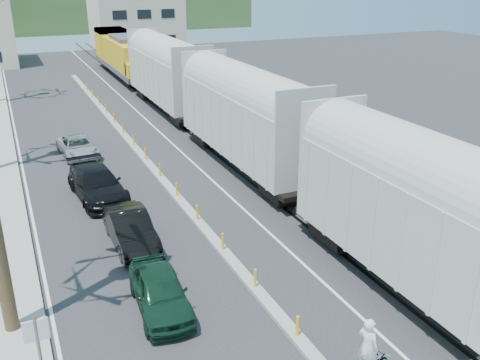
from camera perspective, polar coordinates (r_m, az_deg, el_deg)
name	(u,v)px	position (r m, az deg, el deg)	size (l,w,h in m)	color
rails	(183,120)	(40.98, -6.08, 6.37)	(1.56, 100.00, 0.06)	black
median	(146,161)	(32.26, -9.98, 2.06)	(0.45, 60.00, 0.85)	gray
lane_markings	(95,143)	(36.61, -15.25, 3.83)	(9.42, 90.00, 0.01)	silver
freight_train	(209,98)	(35.20, -3.36, 8.76)	(3.00, 60.94, 5.85)	#B1AFA3
street_sign	(40,352)	(14.54, -20.60, -16.78)	(0.60, 0.08, 3.00)	slate
car_lead	(160,291)	(18.35, -8.54, -11.63)	(1.89, 4.18, 1.39)	#10301E
car_second	(130,229)	(22.52, -11.61, -5.13)	(1.58, 4.40, 1.44)	black
car_third	(97,184)	(27.44, -15.00, -0.38)	(2.57, 5.42, 1.53)	black
car_rear	(78,147)	(34.12, -16.90, 3.42)	(2.30, 4.42, 1.19)	#B6B9BC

